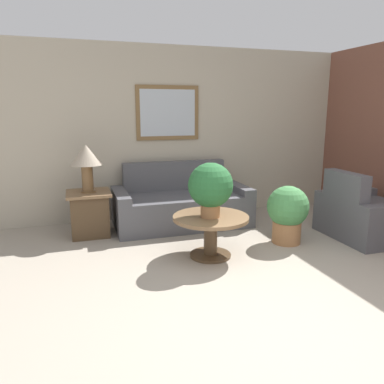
{
  "coord_description": "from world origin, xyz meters",
  "views": [
    {
      "loc": [
        -1.62,
        -2.32,
        1.65
      ],
      "look_at": [
        -0.17,
        2.22,
        0.61
      ],
      "focal_mm": 35.0,
      "sensor_mm": 36.0,
      "label": 1
    }
  ],
  "objects_px": {
    "couch_main": "(181,205)",
    "armchair": "(365,216)",
    "coffee_table": "(211,227)",
    "potted_plant_on_table": "(211,187)",
    "side_table": "(90,213)",
    "potted_plant_floor": "(288,212)",
    "table_lamp": "(86,159)"
  },
  "relations": [
    {
      "from": "armchair",
      "to": "potted_plant_on_table",
      "type": "height_order",
      "value": "potted_plant_on_table"
    },
    {
      "from": "potted_plant_on_table",
      "to": "potted_plant_floor",
      "type": "xyz_separation_m",
      "value": [
        1.1,
        0.17,
        -0.42
      ]
    },
    {
      "from": "coffee_table",
      "to": "side_table",
      "type": "distance_m",
      "value": 1.76
    },
    {
      "from": "coffee_table",
      "to": "potted_plant_on_table",
      "type": "bearing_deg",
      "value": -120.59
    },
    {
      "from": "couch_main",
      "to": "potted_plant_on_table",
      "type": "xyz_separation_m",
      "value": [
        -0.04,
        -1.34,
        0.54
      ]
    },
    {
      "from": "armchair",
      "to": "potted_plant_floor",
      "type": "relative_size",
      "value": 1.44
    },
    {
      "from": "potted_plant_on_table",
      "to": "potted_plant_floor",
      "type": "bearing_deg",
      "value": 8.76
    },
    {
      "from": "side_table",
      "to": "potted_plant_on_table",
      "type": "xyz_separation_m",
      "value": [
        1.26,
        -1.24,
        0.53
      ]
    },
    {
      "from": "coffee_table",
      "to": "potted_plant_on_table",
      "type": "height_order",
      "value": "potted_plant_on_table"
    },
    {
      "from": "table_lamp",
      "to": "potted_plant_on_table",
      "type": "bearing_deg",
      "value": -44.55
    },
    {
      "from": "couch_main",
      "to": "side_table",
      "type": "bearing_deg",
      "value": -175.78
    },
    {
      "from": "potted_plant_floor",
      "to": "table_lamp",
      "type": "bearing_deg",
      "value": 155.59
    },
    {
      "from": "couch_main",
      "to": "potted_plant_on_table",
      "type": "height_order",
      "value": "potted_plant_on_table"
    },
    {
      "from": "armchair",
      "to": "table_lamp",
      "type": "relative_size",
      "value": 1.7
    },
    {
      "from": "table_lamp",
      "to": "potted_plant_floor",
      "type": "relative_size",
      "value": 0.85
    },
    {
      "from": "side_table",
      "to": "potted_plant_floor",
      "type": "distance_m",
      "value": 2.59
    },
    {
      "from": "couch_main",
      "to": "table_lamp",
      "type": "bearing_deg",
      "value": -175.78
    },
    {
      "from": "coffee_table",
      "to": "side_table",
      "type": "height_order",
      "value": "side_table"
    },
    {
      "from": "potted_plant_floor",
      "to": "coffee_table",
      "type": "bearing_deg",
      "value": -172.69
    },
    {
      "from": "potted_plant_floor",
      "to": "side_table",
      "type": "bearing_deg",
      "value": 155.59
    },
    {
      "from": "potted_plant_floor",
      "to": "potted_plant_on_table",
      "type": "bearing_deg",
      "value": -171.24
    },
    {
      "from": "armchair",
      "to": "potted_plant_floor",
      "type": "distance_m",
      "value": 1.11
    },
    {
      "from": "coffee_table",
      "to": "potted_plant_on_table",
      "type": "relative_size",
      "value": 1.41
    },
    {
      "from": "couch_main",
      "to": "table_lamp",
      "type": "height_order",
      "value": "table_lamp"
    },
    {
      "from": "side_table",
      "to": "table_lamp",
      "type": "xyz_separation_m",
      "value": [
        0.0,
        -0.0,
        0.73
      ]
    },
    {
      "from": "couch_main",
      "to": "armchair",
      "type": "distance_m",
      "value": 2.51
    },
    {
      "from": "armchair",
      "to": "coffee_table",
      "type": "bearing_deg",
      "value": 90.74
    },
    {
      "from": "coffee_table",
      "to": "table_lamp",
      "type": "distance_m",
      "value": 1.89
    },
    {
      "from": "coffee_table",
      "to": "side_table",
      "type": "bearing_deg",
      "value": 136.58
    },
    {
      "from": "side_table",
      "to": "table_lamp",
      "type": "relative_size",
      "value": 0.95
    },
    {
      "from": "armchair",
      "to": "side_table",
      "type": "relative_size",
      "value": 1.79
    },
    {
      "from": "coffee_table",
      "to": "potted_plant_on_table",
      "type": "distance_m",
      "value": 0.48
    }
  ]
}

